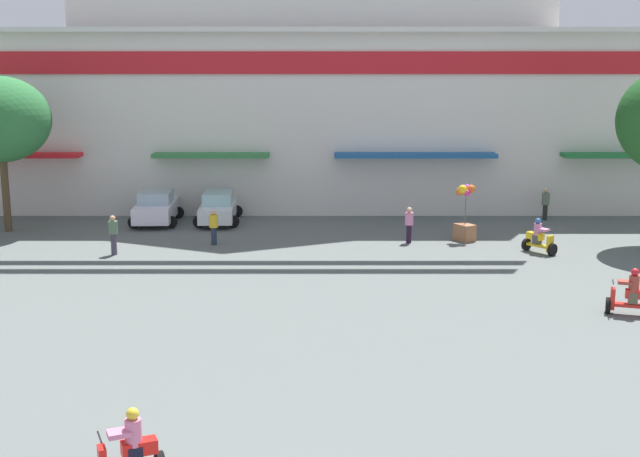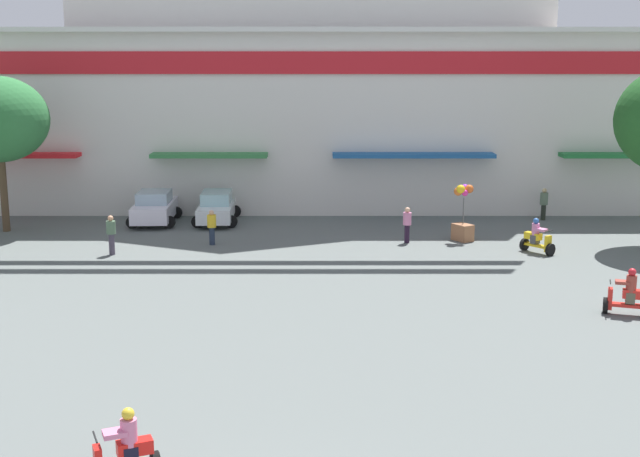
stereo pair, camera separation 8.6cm
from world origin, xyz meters
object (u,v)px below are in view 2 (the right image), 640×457
scooter_rider_4 (626,296)px  pedestrian_3 (110,233)px  pedestrian_0 (543,202)px  pedestrian_2 (406,223)px  parked_car_1 (216,207)px  scooter_rider_3 (124,452)px  pedestrian_1 (211,225)px  balloon_vendor_cart (462,216)px  scooter_rider_1 (536,239)px  parked_car_0 (154,207)px

scooter_rider_4 → pedestrian_3: (-18.40, 8.22, 0.30)m
pedestrian_0 → pedestrian_2: size_ratio=1.01×
parked_car_1 → scooter_rider_3: size_ratio=2.92×
scooter_rider_3 → scooter_rider_4: (13.51, 10.62, 0.01)m
parked_car_1 → scooter_rider_3: bearing=-86.9°
pedestrian_1 → balloon_vendor_cart: size_ratio=0.61×
scooter_rider_3 → scooter_rider_4: 17.18m
pedestrian_2 → balloon_vendor_cart: (2.53, 0.47, 0.21)m
pedestrian_3 → pedestrian_1: bearing=25.4°
scooter_rider_4 → scooter_rider_1: bearing=94.5°
pedestrian_0 → scooter_rider_1: bearing=-106.8°
parked_car_0 → scooter_rider_3: size_ratio=2.67×
pedestrian_3 → parked_car_0: bearing=85.7°
parked_car_1 → pedestrian_0: 16.39m
scooter_rider_4 → pedestrian_0: (1.50, 15.70, 0.27)m
scooter_rider_3 → pedestrian_1: pedestrian_1 is taller
parked_car_1 → pedestrian_2: size_ratio=2.78×
scooter_rider_1 → pedestrian_3: 17.74m
scooter_rider_3 → scooter_rider_4: scooter_rider_4 is taller
scooter_rider_1 → pedestrian_2: size_ratio=0.92×
parked_car_0 → pedestrian_2: parked_car_0 is taller
scooter_rider_1 → balloon_vendor_cart: 3.66m
balloon_vendor_cart → pedestrian_2: bearing=-169.5°
pedestrian_2 → pedestrian_3: bearing=-169.9°
scooter_rider_4 → pedestrian_2: pedestrian_2 is taller
pedestrian_0 → parked_car_0: bearing=-177.5°
pedestrian_1 → pedestrian_3: (-3.92, -1.86, 0.08)m
parked_car_0 → pedestrian_2: (11.99, -4.40, 0.11)m
parked_car_1 → pedestrian_3: (-3.53, -6.89, 0.17)m
pedestrian_3 → balloon_vendor_cart: (15.02, 2.70, 0.18)m
pedestrian_2 → pedestrian_3: size_ratio=0.97×
pedestrian_0 → pedestrian_1: size_ratio=1.05×
pedestrian_3 → scooter_rider_4: bearing=-24.1°
pedestrian_2 → balloon_vendor_cart: 2.58m
parked_car_1 → pedestrian_2: bearing=-27.5°
scooter_rider_1 → scooter_rider_3: size_ratio=0.97×
parked_car_0 → scooter_rider_4: size_ratio=2.64×
scooter_rider_3 → parked_car_0: bearing=99.8°
scooter_rider_3 → pedestrian_0: 30.29m
scooter_rider_1 → balloon_vendor_cart: bearing=138.6°
pedestrian_0 → pedestrian_3: size_ratio=0.98×
scooter_rider_1 → pedestrian_3: pedestrian_3 is taller
scooter_rider_3 → pedestrian_2: pedestrian_2 is taller
scooter_rider_1 → pedestrian_1: (-13.81, 1.56, 0.25)m
scooter_rider_1 → balloon_vendor_cart: (-2.72, 2.40, 0.50)m
parked_car_0 → pedestrian_1: size_ratio=2.63×
parked_car_0 → pedestrian_1: bearing=-54.3°
pedestrian_0 → scooter_rider_4: bearing=-95.4°
scooter_rider_1 → balloon_vendor_cart: size_ratio=0.58×
parked_car_0 → pedestrian_3: size_ratio=2.45×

